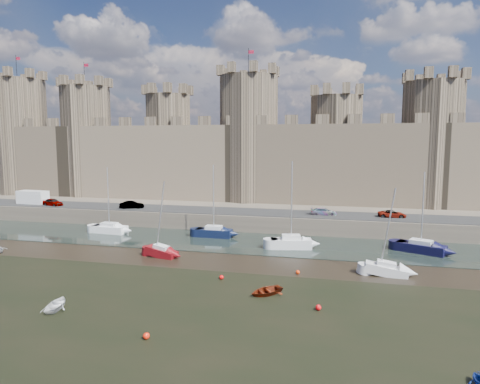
{
  "coord_description": "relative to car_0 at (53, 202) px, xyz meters",
  "views": [
    {
      "loc": [
        19.25,
        -30.86,
        13.64
      ],
      "look_at": [
        6.62,
        22.0,
        7.12
      ],
      "focal_mm": 32.0,
      "sensor_mm": 36.0,
      "label": 1
    }
  ],
  "objects": [
    {
      "name": "buoy_1",
      "position": [
        36.89,
        -23.77,
        -2.94
      ],
      "size": [
        0.44,
        0.44,
        0.44
      ],
      "primitive_type": "sphere",
      "color": "#FF0B0B",
      "rests_on": "ground"
    },
    {
      "name": "car_0",
      "position": [
        0.0,
        0.0,
        0.0
      ],
      "size": [
        4.16,
        2.55,
        1.32
      ],
      "primitive_type": "imported",
      "rotation": [
        0.0,
        0.0,
        1.3
      ],
      "color": "gray",
      "rests_on": "quay"
    },
    {
      "name": "road",
      "position": [
        28.94,
        1.67,
        -0.61
      ],
      "size": [
        160.0,
        7.0,
        0.1
      ],
      "primitive_type": "cube",
      "color": "black",
      "rests_on": "quay"
    },
    {
      "name": "car_2",
      "position": [
        45.69,
        1.46,
        -0.1
      ],
      "size": [
        3.94,
        1.81,
        1.12
      ],
      "primitive_type": "imported",
      "rotation": [
        0.0,
        0.0,
        1.64
      ],
      "color": "gray",
      "rests_on": "quay"
    },
    {
      "name": "buoy_5",
      "position": [
        46.65,
        -29.42,
        -2.92
      ],
      "size": [
        0.48,
        0.48,
        0.48
      ],
      "primitive_type": "sphere",
      "color": "#FB0B0F",
      "rests_on": "ground"
    },
    {
      "name": "water_channel",
      "position": [
        28.94,
        -8.33,
        -3.12
      ],
      "size": [
        160.0,
        12.0,
        0.08
      ],
      "primitive_type": "cube",
      "color": "black",
      "rests_on": "ground"
    },
    {
      "name": "buoy_2",
      "position": [
        35.35,
        -37.34,
        -2.93
      ],
      "size": [
        0.47,
        0.47,
        0.47
      ],
      "primitive_type": "sphere",
      "color": "#FF220B",
      "rests_on": "ground"
    },
    {
      "name": "van",
      "position": [
        -4.95,
        1.17,
        0.52
      ],
      "size": [
        5.54,
        2.53,
        2.36
      ],
      "primitive_type": "cube",
      "rotation": [
        0.0,
        0.0,
        -0.07
      ],
      "color": "silver",
      "rests_on": "quay"
    },
    {
      "name": "sailboat_1",
      "position": [
        30.73,
        -6.15,
        -2.36
      ],
      "size": [
        5.1,
        1.99,
        10.23
      ],
      "rotation": [
        0.0,
        0.0,
        -0.0
      ],
      "color": "black",
      "rests_on": "ground"
    },
    {
      "name": "ground",
      "position": [
        28.94,
        -32.33,
        -3.16
      ],
      "size": [
        160.0,
        160.0,
        0.0
      ],
      "primitive_type": "plane",
      "color": "black",
      "rests_on": "ground"
    },
    {
      "name": "seaweed_patch",
      "position": [
        28.94,
        -38.33,
        -3.16
      ],
      "size": [
        70.0,
        34.0,
        0.01
      ],
      "primitive_type": "cube",
      "color": "black",
      "rests_on": "ground"
    },
    {
      "name": "car_3",
      "position": [
        55.49,
        1.65,
        -0.11
      ],
      "size": [
        4.05,
        2.07,
        1.1
      ],
      "primitive_type": "imported",
      "rotation": [
        0.0,
        0.0,
        1.64
      ],
      "color": "gray",
      "rests_on": "quay"
    },
    {
      "name": "castle",
      "position": [
        28.3,
        15.67,
        8.51
      ],
      "size": [
        108.5,
        11.0,
        29.0
      ],
      "color": "#42382B",
      "rests_on": "quay"
    },
    {
      "name": "sailboat_0",
      "position": [
        14.89,
        -7.21,
        -2.39
      ],
      "size": [
        5.32,
        2.34,
        9.74
      ],
      "rotation": [
        0.0,
        0.0,
        -0.06
      ],
      "color": "white",
      "rests_on": "ground"
    },
    {
      "name": "sailboat_4",
      "position": [
        27.7,
        -17.46,
        -2.48
      ],
      "size": [
        4.09,
        2.3,
        9.02
      ],
      "rotation": [
        0.0,
        0.0,
        -0.22
      ],
      "color": "maroon",
      "rests_on": "ground"
    },
    {
      "name": "sailboat_2",
      "position": [
        42.17,
        -10.11,
        -2.3
      ],
      "size": [
        5.41,
        2.95,
        11.06
      ],
      "rotation": [
        0.0,
        0.0,
        0.2
      ],
      "color": "silver",
      "rests_on": "ground"
    },
    {
      "name": "sailboat_5",
      "position": [
        52.88,
        -18.58,
        -2.49
      ],
      "size": [
        4.28,
        1.89,
        9.04
      ],
      "rotation": [
        0.0,
        0.0,
        -0.06
      ],
      "color": "silver",
      "rests_on": "ground"
    },
    {
      "name": "dinghy_4",
      "position": [
        41.91,
        -26.93,
        -2.84
      ],
      "size": [
        3.74,
        3.66,
        0.63
      ],
      "primitive_type": "imported",
      "rotation": [
        1.57,
        0.0,
        5.44
      ],
      "color": "#661E0B",
      "rests_on": "ground"
    },
    {
      "name": "dinghy_5",
      "position": [
        55.98,
        -38.22,
        -2.77
      ],
      "size": [
        1.38,
        1.56,
        0.77
      ],
      "primitive_type": "imported",
      "rotation": [
        1.57,
        0.0,
        0.08
      ],
      "color": "navy",
      "rests_on": "ground"
    },
    {
      "name": "quay",
      "position": [
        28.94,
        27.67,
        -1.91
      ],
      "size": [
        160.0,
        60.0,
        2.5
      ],
      "primitive_type": "cube",
      "color": "#4C443A",
      "rests_on": "ground"
    },
    {
      "name": "dinghy_2",
      "position": [
        25.83,
        -34.09,
        -2.87
      ],
      "size": [
        2.63,
        3.24,
        0.59
      ],
      "primitive_type": "imported",
      "rotation": [
        1.57,
        0.0,
        3.37
      ],
      "color": "silver",
      "rests_on": "ground"
    },
    {
      "name": "car_1",
      "position": [
        14.61,
        0.42,
        -0.02
      ],
      "size": [
        4.12,
        2.59,
        1.28
      ],
      "primitive_type": "imported",
      "rotation": [
        0.0,
        0.0,
        1.92
      ],
      "color": "gray",
      "rests_on": "quay"
    },
    {
      "name": "sailboat_3",
      "position": [
        57.84,
        -8.42,
        -2.39
      ],
      "size": [
        6.03,
        4.35,
        9.87
      ],
      "rotation": [
        0.0,
        0.0,
        -0.43
      ],
      "color": "black",
      "rests_on": "ground"
    },
    {
      "name": "buoy_3",
      "position": [
        44.07,
        -20.33,
        -2.95
      ],
      "size": [
        0.43,
        0.43,
        0.43
      ],
      "primitive_type": "sphere",
      "color": "#FF370B",
      "rests_on": "ground"
    }
  ]
}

